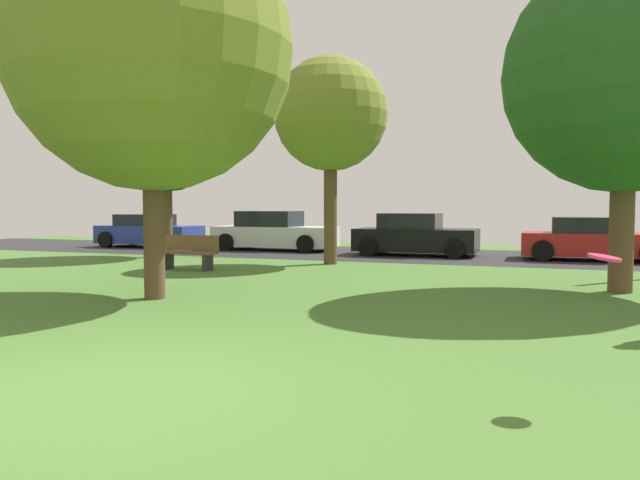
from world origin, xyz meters
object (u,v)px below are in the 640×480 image
maple_tree_far (151,49)px  parked_car_white (274,232)px  maple_tree_near (166,135)px  frisbee_disc (604,258)px  park_bench (189,252)px  parked_car_black (415,236)px  parked_car_blue (149,232)px  oak_tree_center (626,73)px  parked_car_red (592,240)px  birch_tree_lone (331,115)px

maple_tree_far → parked_car_white: size_ratio=1.52×
maple_tree_near → parked_car_white: maple_tree_near is taller
maple_tree_far → frisbee_disc: (7.04, -3.49, -3.19)m
maple_tree_near → park_bench: (2.93, -3.29, -3.49)m
frisbee_disc → parked_car_black: parked_car_black is taller
maple_tree_near → parked_car_blue: (-3.40, 3.63, -3.34)m
parked_car_white → oak_tree_center: bearing=-35.4°
parked_car_red → park_bench: size_ratio=2.59×
frisbee_disc → park_bench: frisbee_disc is taller
maple_tree_near → parked_car_white: size_ratio=1.28×
birch_tree_lone → parked_car_black: birch_tree_lone is taller
maple_tree_far → park_bench: 6.34m
oak_tree_center → park_bench: (-10.08, 0.62, -3.72)m
maple_tree_far → oak_tree_center: bearing=25.8°
frisbee_disc → park_bench: size_ratio=0.21×
frisbee_disc → parked_car_blue: (-15.52, 14.87, -0.61)m
maple_tree_far → frisbee_disc: 8.49m
oak_tree_center → park_bench: bearing=176.5°
birch_tree_lone → oak_tree_center: oak_tree_center is taller
parked_car_black → park_bench: (-4.59, -6.63, -0.19)m
maple_tree_far → maple_tree_near: bearing=123.2°
birch_tree_lone → park_bench: bearing=-136.6°
birch_tree_lone → oak_tree_center: size_ratio=0.91×
birch_tree_lone → parked_car_black: bearing=66.8°
maple_tree_far → frisbee_disc: size_ratio=20.90×
parked_car_blue → parked_car_black: parked_car_black is taller
parked_car_white → parked_car_red: 10.95m
parked_car_red → park_bench: 12.04m
maple_tree_far → parked_car_blue: (-8.48, 11.37, -3.81)m
parked_car_blue → parked_car_red: (16.38, -0.28, -0.00)m
maple_tree_near → parked_car_red: size_ratio=1.41×
parked_car_red → maple_tree_far: bearing=-125.5°
parked_car_black → park_bench: parked_car_black is taller
parked_car_black → parked_car_red: (5.46, 0.00, -0.04)m
park_bench → maple_tree_far: bearing=115.7°
park_bench → birch_tree_lone: bearing=-136.6°
maple_tree_near → parked_car_red: maple_tree_near is taller
frisbee_disc → parked_car_blue: bearing=136.2°
frisbee_disc → oak_tree_center: bearing=83.0°
oak_tree_center → parked_car_red: (-0.04, 7.26, -3.57)m
parked_car_blue → parked_car_white: parked_car_white is taller
oak_tree_center → frisbee_disc: 7.95m
park_bench → parked_car_red: bearing=-146.6°
maple_tree_near → frisbee_disc: maple_tree_near is taller
birch_tree_lone → maple_tree_near: bearing=175.0°
frisbee_disc → maple_tree_far: bearing=153.6°
oak_tree_center → parked_car_white: 13.91m
parked_car_blue → park_bench: 9.38m
frisbee_disc → parked_car_red: size_ratio=0.08×
parked_car_blue → parked_car_white: bearing=2.7°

